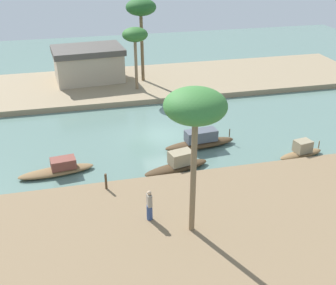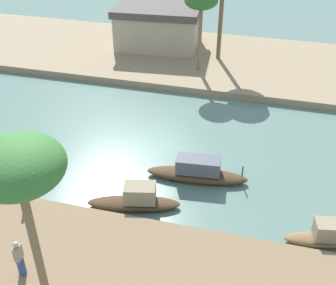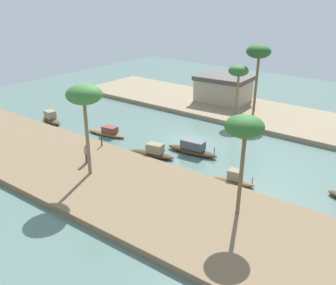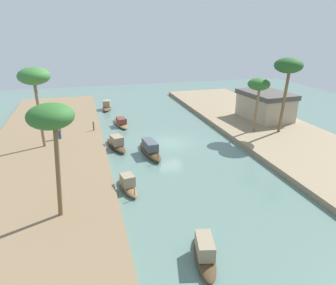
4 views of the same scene
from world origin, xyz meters
name	(u,v)px [view 2 (image 2 of 4)]	position (x,y,z in m)	size (l,w,h in m)	color
river_water	(166,146)	(0.00, 0.00, 0.00)	(70.75, 70.75, 0.00)	slate
riverbank_right	(205,60)	(0.00, 11.84, 0.25)	(47.07, 10.69, 0.49)	#937F60
sampan_with_tall_canopy	(11,161)	(-7.49, -3.99, 0.34)	(4.81, 1.73, 1.01)	brown
sampan_with_red_awning	(136,200)	(-0.07, -5.38, 0.45)	(4.55, 2.04, 1.30)	#47331E
sampan_downstream_large	(197,172)	(2.31, -2.55, 0.49)	(5.27, 1.67, 1.31)	#47331E
sampan_upstream_small	(325,236)	(8.53, -5.57, 0.43)	(3.47, 1.49, 1.21)	brown
person_on_near_bank	(20,259)	(-2.98, -10.70, 1.29)	(0.32, 0.41, 1.70)	#33477A
mooring_post	(23,200)	(-4.83, -7.27, 0.98)	(0.14, 0.14, 0.97)	#4C3823
palm_tree_left_near	(18,169)	(-1.13, -12.06, 6.94)	(2.80, 2.80, 7.36)	#7F6647
palm_tree_right_tall	(201,2)	(-0.10, 9.64, 5.40)	(2.30, 2.30, 5.68)	#7F6647
riverside_building	(158,25)	(-4.20, 13.32, 2.15)	(7.04, 5.14, 3.26)	tan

